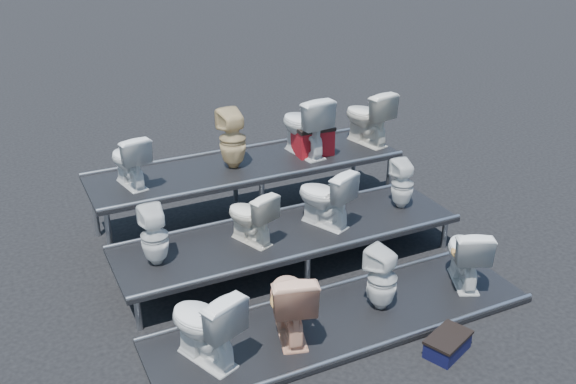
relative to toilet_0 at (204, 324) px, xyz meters
name	(u,v)px	position (x,y,z in m)	size (l,w,h in m)	color
ground	(289,265)	(1.53, 1.30, -0.47)	(80.00, 80.00, 0.00)	black
tier_front	(342,320)	(1.53, 0.00, -0.44)	(4.20, 1.20, 0.06)	black
tier_mid	(289,249)	(1.53, 1.30, -0.24)	(4.20, 1.20, 0.46)	black
tier_back	(248,193)	(1.53, 2.60, -0.04)	(4.20, 1.20, 0.86)	black
toilet_0	(204,324)	(0.00, 0.00, 0.00)	(0.45, 0.80, 0.81)	silver
toilet_1	(290,301)	(0.90, 0.00, 0.00)	(0.45, 0.79, 0.80)	#E4A481
toilet_2	(382,279)	(2.00, 0.00, -0.05)	(0.32, 0.33, 0.72)	silver
toilet_3	(466,254)	(3.13, 0.00, -0.03)	(0.42, 0.73, 0.75)	silver
toilet_4	(154,236)	(-0.10, 1.30, 0.33)	(0.30, 0.31, 0.67)	silver
toilet_5	(250,216)	(1.03, 1.30, 0.32)	(0.36, 0.64, 0.65)	silver
toilet_6	(325,197)	(2.00, 1.30, 0.36)	(0.41, 0.73, 0.74)	silver
toilet_7	(402,184)	(3.14, 1.30, 0.31)	(0.29, 0.29, 0.64)	silver
toilet_8	(129,160)	(-0.03, 2.60, 0.73)	(0.38, 0.66, 0.67)	silver
toilet_9	(233,139)	(1.33, 2.60, 0.78)	(0.35, 0.36, 0.78)	#D3B67E
toilet_10	(304,125)	(2.38, 2.60, 0.82)	(0.47, 0.83, 0.85)	silver
toilet_11	(367,117)	(3.40, 2.60, 0.79)	(0.44, 0.78, 0.80)	silver
red_crate	(313,141)	(2.50, 2.58, 0.57)	(0.50, 0.40, 0.36)	#A0111A
step_stool	(447,345)	(2.22, -0.88, -0.38)	(0.47, 0.28, 0.17)	black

